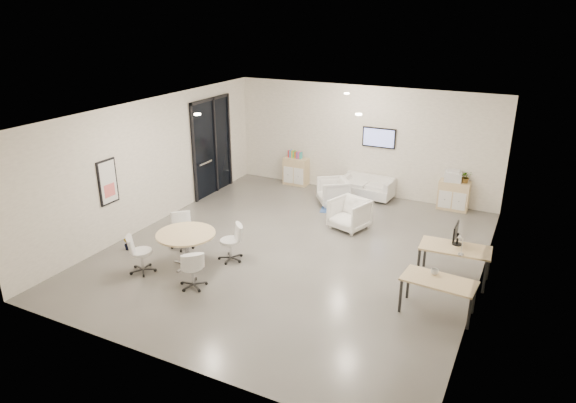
# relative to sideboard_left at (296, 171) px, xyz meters

# --- Properties ---
(room_shell) EXTENTS (9.60, 10.60, 4.80)m
(room_shell) POSITION_rel_sideboard_left_xyz_m (2.06, -4.27, 1.17)
(room_shell) COLOR #585450
(room_shell) RESTS_ON ground
(glass_door) EXTENTS (0.09, 1.90, 2.85)m
(glass_door) POSITION_rel_sideboard_left_xyz_m (-1.90, -1.77, 1.07)
(glass_door) COLOR black
(glass_door) RESTS_ON room_shell
(artwork) EXTENTS (0.05, 0.54, 1.04)m
(artwork) POSITION_rel_sideboard_left_xyz_m (-1.92, -5.87, 1.12)
(artwork) COLOR black
(artwork) RESTS_ON room_shell
(wall_tv) EXTENTS (0.98, 0.06, 0.58)m
(wall_tv) POSITION_rel_sideboard_left_xyz_m (2.56, 0.19, 1.32)
(wall_tv) COLOR black
(wall_tv) RESTS_ON room_shell
(ceiling_spots) EXTENTS (3.14, 4.14, 0.03)m
(ceiling_spots) POSITION_rel_sideboard_left_xyz_m (1.86, -3.44, 2.75)
(ceiling_spots) COLOR #FFEAC6
(ceiling_spots) RESTS_ON room_shell
(sideboard_left) EXTENTS (0.77, 0.40, 0.86)m
(sideboard_left) POSITION_rel_sideboard_left_xyz_m (0.00, 0.00, 0.00)
(sideboard_left) COLOR #D2B77F
(sideboard_left) RESTS_ON room_shell
(sideboard_right) EXTENTS (0.82, 0.40, 0.82)m
(sideboard_right) POSITION_rel_sideboard_left_xyz_m (4.82, 0.00, -0.02)
(sideboard_right) COLOR #D2B77F
(sideboard_right) RESTS_ON room_shell
(books) EXTENTS (0.45, 0.14, 0.22)m
(books) POSITION_rel_sideboard_left_xyz_m (-0.04, 0.00, 0.54)
(books) COLOR red
(books) RESTS_ON sideboard_left
(printer) EXTENTS (0.49, 0.43, 0.32)m
(printer) POSITION_rel_sideboard_left_xyz_m (4.75, 0.00, 0.54)
(printer) COLOR white
(printer) RESTS_ON sideboard_right
(loveseat) EXTENTS (1.52, 0.84, 0.55)m
(loveseat) POSITION_rel_sideboard_left_xyz_m (2.41, -0.15, -0.13)
(loveseat) COLOR silver
(loveseat) RESTS_ON room_shell
(blue_rug) EXTENTS (1.50, 1.18, 0.01)m
(blue_rug) POSITION_rel_sideboard_left_xyz_m (2.17, -1.29, -0.42)
(blue_rug) COLOR #33539C
(blue_rug) RESTS_ON room_shell
(armchair_left) EXTENTS (1.07, 1.08, 0.82)m
(armchair_left) POSITION_rel_sideboard_left_xyz_m (1.70, -1.09, -0.02)
(armchair_left) COLOR silver
(armchair_left) RESTS_ON room_shell
(armchair_right) EXTENTS (1.03, 0.99, 0.86)m
(armchair_right) POSITION_rel_sideboard_left_xyz_m (2.72, -2.53, -0.00)
(armchair_right) COLOR silver
(armchair_right) RESTS_ON room_shell
(desk_rear) EXTENTS (1.42, 0.77, 0.72)m
(desk_rear) POSITION_rel_sideboard_left_xyz_m (5.53, -4.02, 0.22)
(desk_rear) COLOR #D2B77F
(desk_rear) RESTS_ON room_shell
(desk_front) EXTENTS (1.34, 0.75, 0.68)m
(desk_front) POSITION_rel_sideboard_left_xyz_m (5.49, -5.44, 0.18)
(desk_front) COLOR #D2B77F
(desk_front) RESTS_ON room_shell
(monitor) EXTENTS (0.20, 0.50, 0.44)m
(monitor) POSITION_rel_sideboard_left_xyz_m (5.49, -3.87, 0.53)
(monitor) COLOR black
(monitor) RESTS_ON desk_rear
(round_table) EXTENTS (1.26, 1.26, 0.77)m
(round_table) POSITION_rel_sideboard_left_xyz_m (0.29, -5.99, 0.26)
(round_table) COLOR #D2B77F
(round_table) RESTS_ON room_shell
(meeting_chairs) EXTENTS (2.19, 2.19, 0.82)m
(meeting_chairs) POSITION_rel_sideboard_left_xyz_m (0.29, -5.99, -0.02)
(meeting_chairs) COLOR white
(meeting_chairs) RESTS_ON room_shell
(plant_cabinet) EXTENTS (0.38, 0.41, 0.26)m
(plant_cabinet) POSITION_rel_sideboard_left_xyz_m (5.09, 0.01, 0.52)
(plant_cabinet) COLOR #3F7F3F
(plant_cabinet) RESTS_ON sideboard_right
(plant_floor) EXTENTS (0.29, 0.36, 0.14)m
(plant_floor) POSITION_rel_sideboard_left_xyz_m (-1.42, -6.00, -0.36)
(plant_floor) COLOR #3F7F3F
(plant_floor) RESTS_ON room_shell
(cup) EXTENTS (0.16, 0.15, 0.13)m
(cup) POSITION_rel_sideboard_left_xyz_m (5.37, -5.26, 0.31)
(cup) COLOR white
(cup) RESTS_ON desk_front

